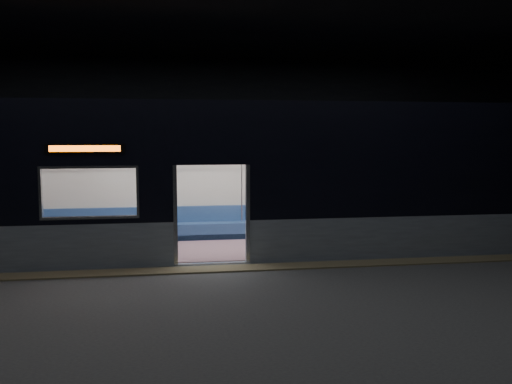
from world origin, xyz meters
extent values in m
cube|color=#47494C|center=(0.00, 0.00, -0.01)|extent=(24.00, 14.00, 0.01)
cube|color=black|center=(0.00, 0.00, 4.98)|extent=(24.00, 14.00, 0.04)
cube|color=black|center=(0.00, 6.98, 2.50)|extent=(24.00, 0.04, 5.00)
cube|color=black|center=(0.00, -6.98, 2.50)|extent=(24.00, 0.04, 5.00)
cube|color=#8C7F59|center=(0.00, 0.55, 0.01)|extent=(22.80, 0.50, 0.03)
cube|color=#94A1B0|center=(4.85, 1.06, 0.45)|extent=(8.30, 0.12, 0.90)
cube|color=black|center=(4.85, 1.06, 2.05)|extent=(8.30, 0.12, 2.30)
cube|color=black|center=(0.00, 1.06, 2.62)|extent=(1.40, 0.12, 1.15)
cube|color=#B7BABC|center=(-0.74, 1.06, 1.02)|extent=(0.08, 0.14, 2.05)
cube|color=#B7BABC|center=(0.74, 1.06, 1.02)|extent=(0.08, 0.14, 2.05)
cube|color=black|center=(-2.45, 0.98, 2.39)|extent=(1.50, 0.04, 0.18)
cube|color=#FF5D07|center=(-2.45, 0.97, 2.39)|extent=(1.34, 0.03, 0.12)
cube|color=beige|center=(0.00, 3.94, 1.60)|extent=(18.00, 0.12, 3.20)
cube|color=black|center=(0.00, 2.50, 3.28)|extent=(18.00, 3.00, 0.15)
cube|color=gray|center=(0.00, 2.50, 0.02)|extent=(17.76, 2.76, 0.04)
cube|color=beige|center=(0.00, 2.50, 2.35)|extent=(17.76, 2.76, 0.10)
cube|color=navy|center=(0.00, 3.62, 0.24)|extent=(11.00, 0.48, 0.41)
cube|color=navy|center=(0.00, 3.81, 0.65)|extent=(11.00, 0.10, 0.40)
cube|color=#715254|center=(-3.30, 1.41, 0.24)|extent=(4.40, 0.48, 0.41)
cube|color=#715254|center=(3.30, 1.41, 0.24)|extent=(4.40, 0.48, 0.41)
cylinder|color=silver|center=(-0.95, 1.37, 1.17)|extent=(0.04, 0.04, 2.26)
cylinder|color=silver|center=(-0.95, 3.63, 1.17)|extent=(0.04, 0.04, 2.26)
cylinder|color=silver|center=(0.95, 1.37, 1.17)|extent=(0.04, 0.04, 2.26)
cylinder|color=silver|center=(0.95, 3.63, 1.17)|extent=(0.04, 0.04, 2.26)
cylinder|color=silver|center=(0.00, 3.58, 1.95)|extent=(11.00, 0.03, 0.03)
cube|color=black|center=(4.22, 3.41, 0.53)|extent=(0.16, 0.44, 0.15)
cube|color=black|center=(4.42, 3.41, 0.53)|extent=(0.16, 0.44, 0.15)
cylinder|color=black|center=(4.22, 3.20, 0.26)|extent=(0.10, 0.10, 0.43)
cylinder|color=black|center=(4.42, 3.20, 0.26)|extent=(0.10, 0.10, 0.43)
cube|color=pink|center=(4.32, 3.59, 0.54)|extent=(0.38, 0.21, 0.19)
cylinder|color=pink|center=(4.32, 3.62, 0.87)|extent=(0.38, 0.38, 0.49)
sphere|color=tan|center=(4.32, 3.60, 1.22)|extent=(0.20, 0.20, 0.20)
sphere|color=black|center=(4.32, 3.64, 1.26)|extent=(0.21, 0.21, 0.21)
cube|color=black|center=(4.34, 3.33, 0.67)|extent=(0.29, 0.25, 0.14)
cube|color=white|center=(3.61, 3.85, 1.47)|extent=(0.99, 0.03, 0.64)
camera|label=1|loc=(-0.80, -9.91, 2.66)|focal=38.00mm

